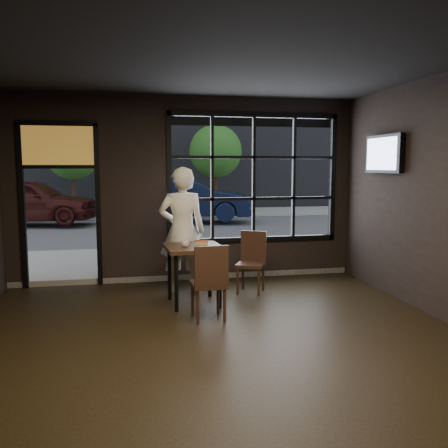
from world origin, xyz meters
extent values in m
cube|color=black|center=(0.00, 0.00, -0.01)|extent=(6.00, 7.00, 0.02)
cube|color=black|center=(0.00, 0.00, 3.21)|extent=(6.00, 7.00, 0.02)
cube|color=black|center=(1.20, 3.50, 1.80)|extent=(3.06, 0.12, 2.28)
cube|color=orange|center=(-2.10, 3.50, 2.35)|extent=(1.20, 0.06, 0.70)
cube|color=#545456|center=(0.00, 24.00, -0.02)|extent=(60.00, 41.00, 0.04)
cube|color=#5B5956|center=(0.00, 23.00, 7.50)|extent=(28.00, 12.00, 15.00)
cube|color=#301E15|center=(-0.08, 2.03, 0.43)|extent=(0.85, 0.85, 0.87)
cube|color=#301E15|center=(0.01, 1.30, 0.51)|extent=(0.46, 0.46, 1.01)
cube|color=#301E15|center=(0.89, 2.48, 0.48)|extent=(0.57, 0.57, 0.97)
imported|color=white|center=(-0.18, 2.67, 1.00)|extent=(0.75, 0.52, 2.00)
imported|color=silver|center=(-0.22, 1.97, 0.91)|extent=(0.15, 0.15, 0.10)
cube|color=black|center=(2.93, 2.12, 2.20)|extent=(0.11, 1.01, 0.59)
imported|color=black|center=(1.08, 11.97, 0.84)|extent=(4.68, 2.32, 1.48)
imported|color=#39120F|center=(-4.26, 12.19, 0.85)|extent=(4.65, 2.61, 1.49)
cylinder|color=#332114|center=(-3.12, 14.76, 0.95)|extent=(0.17, 0.17, 1.89)
sphere|color=#336E24|center=(-3.12, 14.76, 2.49)|extent=(2.07, 2.07, 2.07)
cylinder|color=#332114|center=(2.56, 14.72, 0.99)|extent=(0.18, 0.18, 1.99)
sphere|color=#26731B|center=(2.56, 14.72, 2.61)|extent=(2.17, 2.17, 2.17)
camera|label=1|loc=(-0.99, -4.70, 2.01)|focal=38.00mm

